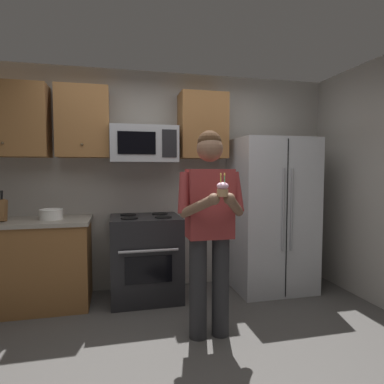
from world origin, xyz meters
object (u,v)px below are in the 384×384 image
at_px(refrigerator, 271,214).
at_px(person, 210,222).
at_px(microwave, 144,144).
at_px(bowl_large_white, 51,214).
at_px(oven_range, 146,257).
at_px(cupcake, 223,189).

relative_size(refrigerator, person, 1.02).
height_order(microwave, person, microwave).
bearing_deg(bowl_large_white, oven_range, 0.00).
height_order(refrigerator, cupcake, refrigerator).
xyz_separation_m(refrigerator, bowl_large_white, (-2.47, 0.04, 0.08)).
relative_size(oven_range, cupcake, 5.36).
bearing_deg(bowl_large_white, refrigerator, -0.91).
distance_m(person, cupcake, 0.44).
distance_m(bowl_large_white, cupcake, 1.97).
bearing_deg(cupcake, bowl_large_white, 137.30).
bearing_deg(bowl_large_white, cupcake, -42.70).
bearing_deg(person, oven_range, 114.73).
xyz_separation_m(refrigerator, cupcake, (-1.05, -1.28, 0.39)).
distance_m(refrigerator, cupcake, 1.70).
distance_m(microwave, refrigerator, 1.72).
distance_m(microwave, person, 1.40).
relative_size(oven_range, microwave, 1.26).
bearing_deg(person, refrigerator, 42.22).
height_order(refrigerator, bowl_large_white, refrigerator).
height_order(oven_range, microwave, microwave).
bearing_deg(microwave, oven_range, -90.02).
distance_m(bowl_large_white, person, 1.73).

